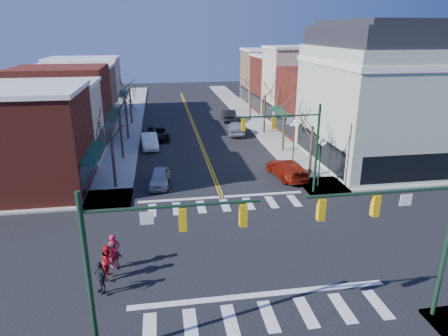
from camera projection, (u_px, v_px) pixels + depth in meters
name	position (u px, v px, depth m)	size (l,w,h in m)	color
ground	(242.00, 248.00, 24.11)	(160.00, 160.00, 0.00)	black
sidewalk_left	(121.00, 156.00, 41.41)	(3.50, 70.00, 0.15)	#9E9B93
sidewalk_right	(283.00, 148.00, 44.04)	(3.50, 70.00, 0.15)	#9E9B93
bldg_left_brick_a	(20.00, 143.00, 31.41)	(10.00, 8.50, 8.00)	maroon
bldg_left_stucco_a	(46.00, 124.00, 38.72)	(10.00, 7.00, 7.50)	#BFB49E
bldg_left_brick_b	(63.00, 105.00, 46.01)	(10.00, 9.00, 8.50)	maroon
bldg_left_tan	(77.00, 96.00, 53.82)	(10.00, 7.50, 7.80)	#937051
bldg_left_stucco_b	(86.00, 87.00, 60.98)	(10.00, 8.00, 8.20)	#BFB49E
bldg_right_brick_a	(323.00, 102.00, 49.13)	(10.00, 8.50, 8.00)	maroon
bldg_right_stucco	(302.00, 86.00, 56.03)	(10.00, 7.00, 10.00)	#BFB49E
bldg_right_brick_b	(286.00, 84.00, 63.26)	(10.00, 8.00, 8.50)	maroon
bldg_right_tan	(272.00, 77.00, 70.64)	(10.00, 8.00, 9.00)	#937051
victorian_corner	(382.00, 94.00, 37.92)	(12.25, 14.25, 13.30)	#ACBAA1
traffic_mast_near_left	(137.00, 250.00, 14.82)	(6.60, 0.28, 7.20)	#14331E
traffic_mast_near_right	(411.00, 228.00, 16.49)	(6.60, 0.28, 7.20)	#14331E
traffic_mast_far_right	(295.00, 137.00, 30.29)	(6.60, 0.28, 7.20)	#14331E
lamppost_corner	(320.00, 154.00, 32.29)	(0.36, 0.36, 4.33)	#14331E
lamppost_midblock	(294.00, 134.00, 38.35)	(0.36, 0.36, 4.33)	#14331E
tree_left_a	(113.00, 161.00, 32.31)	(0.24, 0.24, 4.76)	#382B21
tree_left_b	(121.00, 135.00, 39.73)	(0.24, 0.24, 5.04)	#382B21
tree_left_c	(127.00, 120.00, 47.26)	(0.24, 0.24, 4.55)	#382B21
tree_left_d	(131.00, 107.00, 54.66)	(0.24, 0.24, 4.90)	#382B21
tree_right_a	(311.00, 152.00, 34.87)	(0.24, 0.24, 4.62)	#382B21
tree_right_b	(284.00, 128.00, 42.23)	(0.24, 0.24, 5.18)	#382B21
tree_right_c	(264.00, 115.00, 49.75)	(0.24, 0.24, 4.83)	#382B21
tree_right_d	(250.00, 103.00, 57.18)	(0.24, 0.24, 4.97)	#382B21
car_left_near	(159.00, 178.00, 33.47)	(1.65, 4.10, 1.40)	#A8A9AD
car_left_mid	(150.00, 141.00, 44.04)	(1.68, 4.80, 1.58)	white
car_left_far	(158.00, 133.00, 47.75)	(2.32, 5.04, 1.40)	black
car_right_near	(287.00, 169.00, 35.33)	(2.21, 5.44, 1.58)	maroon
car_right_mid	(236.00, 128.00, 49.73)	(2.02, 5.02, 1.71)	silver
car_right_far	(229.00, 115.00, 57.19)	(1.72, 4.95, 1.63)	black
pedestrian_red_a	(114.00, 251.00, 21.65)	(0.69, 0.46, 1.90)	red
pedestrian_red_b	(108.00, 261.00, 20.74)	(0.90, 0.70, 1.85)	red
pedestrian_dark_a	(101.00, 277.00, 19.54)	(0.99, 0.41, 1.69)	black
pedestrian_dark_b	(113.00, 254.00, 21.75)	(0.98, 0.56, 1.52)	black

